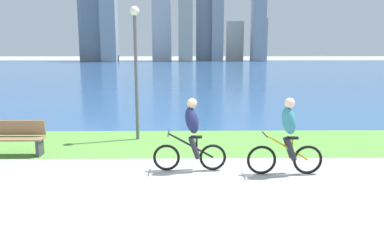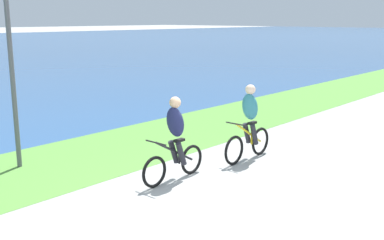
% 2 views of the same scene
% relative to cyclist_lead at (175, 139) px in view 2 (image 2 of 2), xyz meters
% --- Properties ---
extents(ground_plane, '(300.00, 300.00, 0.00)m').
position_rel_cyclist_lead_xyz_m(ground_plane, '(-0.01, -1.24, -0.83)').
color(ground_plane, '#9E9E99').
extents(grass_strip_bayside, '(120.00, 3.27, 0.01)m').
position_rel_cyclist_lead_xyz_m(grass_strip_bayside, '(-0.01, 2.59, -0.82)').
color(grass_strip_bayside, '#59933D').
rests_on(grass_strip_bayside, ground).
extents(cyclist_lead, '(1.65, 0.52, 1.64)m').
position_rel_cyclist_lead_xyz_m(cyclist_lead, '(0.00, 0.00, 0.00)').
color(cyclist_lead, black).
rests_on(cyclist_lead, ground).
extents(cyclist_trailing, '(1.66, 0.52, 1.68)m').
position_rel_cyclist_lead_xyz_m(cyclist_trailing, '(2.07, -0.29, 0.01)').
color(cyclist_trailing, black).
rests_on(cyclist_trailing, ground).
extents(lamppost_tall, '(0.28, 0.28, 3.92)m').
position_rel_cyclist_lead_xyz_m(lamppost_tall, '(-1.59, 3.06, 1.74)').
color(lamppost_tall, '#595960').
rests_on(lamppost_tall, ground).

